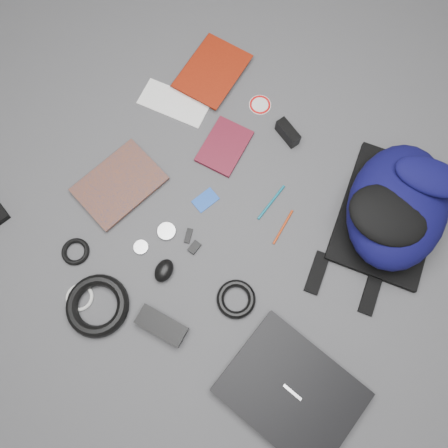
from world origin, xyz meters
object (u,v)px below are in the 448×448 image
Objects in this scene: comic_book at (101,164)px; power_brick at (162,325)px; backpack at (398,206)px; compact_camera at (288,133)px; laptop at (291,392)px; dvd_case at (224,146)px; mouse at (164,271)px; textbook_red at (190,60)px.

power_brick is at bearing -19.95° from comic_book.
backpack is 4.89× the size of compact_camera.
dvd_case is (-0.59, 0.51, -0.01)m from laptop.
dvd_case is (-0.55, -0.10, -0.09)m from backpack.
laptop reaches higher than dvd_case.
dvd_case is 1.97× the size of compact_camera.
backpack reaches higher than compact_camera.
mouse is at bearing 176.39° from laptop.
power_brick is at bearing -132.40° from backpack.
compact_camera is (-0.41, 0.05, -0.07)m from backpack.
mouse is at bearing -75.95° from compact_camera.
mouse is (-0.05, -0.60, -0.01)m from compact_camera.
backpack reaches higher than power_brick.
compact_camera is at bearing 75.18° from mouse.
comic_book is 1.78× the size of power_brick.
backpack is 0.93m from comic_book.
textbook_red is 0.44m from compact_camera.
comic_book is at bearing -142.68° from dvd_case.
comic_book is 3.56× the size of mouse.
mouse reaches higher than textbook_red.
backpack is 0.85m from textbook_red.
backpack reaches higher than dvd_case.
dvd_case is (0.29, -0.20, -0.01)m from textbook_red.
laptop is at bearing -17.00° from mouse.
compact_camera reaches higher than power_brick.
laptop is 1.38× the size of comic_book.
laptop is (0.04, -0.61, -0.08)m from backpack.
dvd_case is 1.23× the size of power_brick.
mouse is at bearing -85.62° from dvd_case.
laptop reaches higher than comic_book.
comic_book is at bearing -169.04° from backpack.
textbook_red is at bearing 101.35° from comic_book.
laptop is at bearing -100.45° from backpack.
dvd_case is 0.45m from mouse.
mouse reaches higher than dvd_case.
compact_camera is 0.73m from power_brick.
backpack reaches higher than comic_book.
laptop is at bearing -36.85° from compact_camera.
compact_camera is at bearing 56.61° from comic_book.
compact_camera is 1.25× the size of mouse.
compact_camera reaches higher than comic_book.
mouse is at bearing 118.42° from power_brick.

